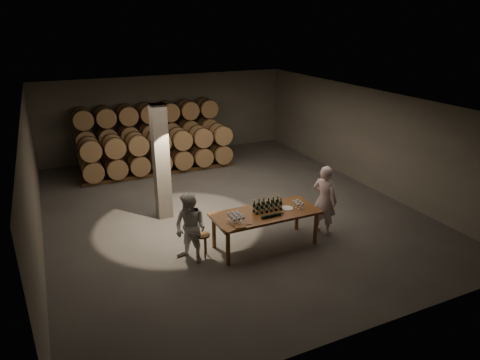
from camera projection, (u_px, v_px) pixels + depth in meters
name	position (u px, v px, depth m)	size (l,w,h in m)	color
room	(161.00, 162.00, 11.63)	(12.00, 12.00, 12.00)	#4E4B49
tasting_table	(266.00, 216.00, 10.33)	(2.60, 1.10, 0.90)	brown
barrel_stack_back	(149.00, 132.00, 16.34)	(5.48, 0.95, 2.31)	#50301B
barrel_stack_front	(159.00, 151.00, 15.29)	(5.48, 0.95, 1.57)	#50301B
bottle_cluster	(268.00, 206.00, 10.34)	(0.73, 0.23, 0.31)	black
lying_bottles	(272.00, 216.00, 10.03)	(0.60, 0.08, 0.08)	black
glass_cluster_left	(236.00, 216.00, 9.80)	(0.31, 0.42, 0.18)	silver
glass_cluster_right	(298.00, 203.00, 10.55)	(0.19, 0.30, 0.16)	silver
plate	(287.00, 208.00, 10.49)	(0.29, 0.29, 0.02)	white
notebook_near	(240.00, 226.00, 9.56)	(0.24, 0.19, 0.03)	#905E34
notebook_corner	(228.00, 229.00, 9.45)	(0.24, 0.30, 0.03)	#905E34
pen	(249.00, 225.00, 9.67)	(0.01, 0.01, 0.13)	black
stool	(203.00, 238.00, 9.96)	(0.34, 0.34, 0.57)	#50301B
person_man	(325.00, 200.00, 10.95)	(0.67, 0.44, 1.84)	white
person_woman	(190.00, 228.00, 9.66)	(0.81, 0.63, 1.67)	silver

